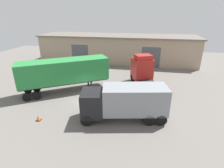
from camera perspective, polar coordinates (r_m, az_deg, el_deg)
ground_plane at (r=19.70m, az=-6.78°, el=-5.18°), size 60.00×60.00×0.00m
warehouse_building at (r=35.18m, az=1.76°, el=11.60°), size 30.01×7.56×5.08m
tractor_unit_red at (r=24.04m, az=10.17°, el=4.39°), size 5.01×7.10×3.86m
container_trailer_green at (r=21.57m, az=-15.38°, el=3.94°), size 10.08×7.72×3.96m
box_truck_black at (r=15.50m, az=4.17°, el=-5.47°), size 7.80×3.86×3.17m
gravel_pile at (r=30.52m, az=-21.91°, el=5.29°), size 4.08×4.08×1.92m
traffic_cone at (r=17.29m, az=-22.93°, el=-10.17°), size 0.40×0.40×0.55m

